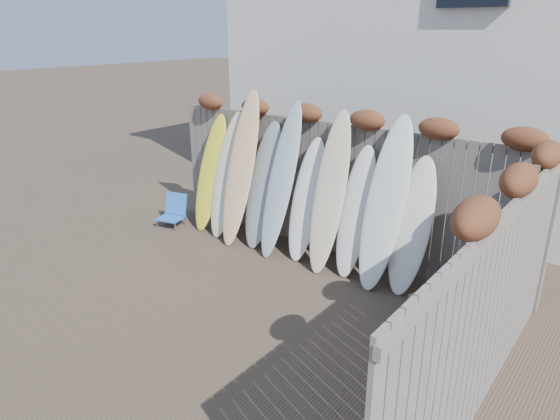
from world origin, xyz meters
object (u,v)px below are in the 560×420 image
Objects in this scene: beach_chair at (173,211)px; lattice_panel at (517,265)px; wooden_crate at (446,335)px; surfboard_0 at (211,173)px.

lattice_panel is (5.64, -0.28, 0.77)m from beach_chair.
beach_chair is 5.30m from wooden_crate.
wooden_crate is at bearing -13.35° from surfboard_0.
lattice_panel is at bearing -5.08° from surfboard_0.
surfboard_0 reaches higher than wooden_crate.
lattice_panel reaches higher than surfboard_0.
beach_chair is at bearing 169.96° from wooden_crate.
lattice_panel is at bearing 57.06° from wooden_crate.
surfboard_0 is at bearing 171.99° from lattice_panel.
surfboard_0 is at bearing 31.32° from beach_chair.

